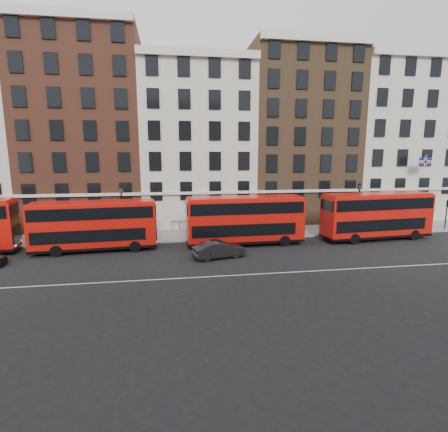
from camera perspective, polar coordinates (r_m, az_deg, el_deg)
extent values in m
plane|color=black|center=(26.83, -1.20, -8.33)|extent=(120.00, 120.00, 0.00)
cube|color=gray|center=(36.84, -3.39, -3.00)|extent=(80.00, 5.00, 0.15)
cube|color=gray|center=(34.42, -2.99, -3.95)|extent=(80.00, 0.30, 0.16)
cube|color=white|center=(24.96, -0.58, -9.78)|extent=(70.00, 0.12, 0.01)
cube|color=brown|center=(44.25, -21.74, 12.80)|extent=(12.80, 10.00, 22.00)
cube|color=beige|center=(41.17, -24.65, 27.93)|extent=(12.80, 0.50, 0.80)
cube|color=#B4AE9E|center=(43.31, -4.51, 11.57)|extent=(12.80, 10.00, 19.00)
cube|color=beige|center=(39.36, -4.06, 25.10)|extent=(12.80, 0.50, 0.80)
cube|color=brown|center=(46.14, 11.93, 12.55)|extent=(12.80, 10.00, 21.00)
cube|color=beige|center=(42.93, 15.25, 26.30)|extent=(12.80, 0.50, 0.80)
cube|color=#B9AFA0|center=(52.01, 25.47, 10.97)|extent=(12.80, 10.00, 20.00)
cube|color=beige|center=(48.97, 30.11, 22.06)|extent=(12.80, 0.50, 0.80)
cube|color=black|center=(35.20, -30.69, -2.50)|extent=(0.38, 2.32, 1.38)
cube|color=black|center=(34.99, -30.86, -0.69)|extent=(0.34, 2.00, 0.44)
cube|color=red|center=(32.48, -20.38, -1.44)|extent=(10.59, 3.21, 3.93)
cube|color=black|center=(32.89, -20.18, -4.58)|extent=(10.59, 3.25, 0.24)
cube|color=black|center=(32.66, -20.83, -2.61)|extent=(9.40, 3.20, 1.04)
cube|color=black|center=(32.27, -20.52, 0.68)|extent=(10.20, 3.26, 0.99)
cube|color=red|center=(32.15, -20.61, 2.08)|extent=(10.28, 2.99, 0.18)
cube|color=black|center=(32.35, -11.02, -2.41)|extent=(0.23, 2.19, 1.29)
cube|color=black|center=(32.14, -11.09, -0.56)|extent=(0.21, 1.89, 0.42)
cylinder|color=black|center=(31.53, -14.31, -4.84)|extent=(1.01, 0.35, 0.99)
cylinder|color=black|center=(33.68, -14.23, -3.86)|extent=(1.01, 0.35, 0.99)
cylinder|color=black|center=(32.36, -25.69, -5.17)|extent=(1.01, 0.35, 0.99)
cylinder|color=black|center=(34.47, -24.89, -4.20)|extent=(1.01, 0.35, 0.99)
cube|color=red|center=(32.52, 3.46, -0.63)|extent=(10.86, 2.84, 4.06)
cube|color=black|center=(32.94, 3.42, -3.89)|extent=(10.86, 2.88, 0.25)
cube|color=black|center=(32.59, 2.91, -1.85)|extent=(9.62, 2.89, 1.08)
cube|color=black|center=(32.30, 3.48, 1.56)|extent=(10.45, 2.91, 1.03)
cube|color=red|center=(32.19, 3.50, 3.00)|extent=(10.54, 2.62, 0.19)
cube|color=black|center=(34.36, 12.29, -1.61)|extent=(0.14, 2.26, 1.34)
cube|color=black|center=(34.15, 12.36, 0.19)|extent=(0.13, 1.95, 0.43)
cylinder|color=black|center=(32.87, 9.84, -4.01)|extent=(1.03, 0.31, 1.03)
cylinder|color=black|center=(34.97, 8.55, -3.09)|extent=(1.03, 0.31, 1.03)
cylinder|color=black|center=(31.26, -1.60, -4.61)|extent=(1.03, 0.31, 1.03)
cylinder|color=black|center=(33.46, -2.20, -3.60)|extent=(1.03, 0.31, 1.03)
cube|color=red|center=(37.64, 23.67, 0.08)|extent=(11.16, 3.51, 4.13)
cube|color=black|center=(38.01, 23.45, -2.80)|extent=(11.17, 3.55, 0.25)
cube|color=black|center=(37.58, 23.21, -1.00)|extent=(9.92, 3.49, 1.10)
cube|color=black|center=(37.45, 23.81, 2.01)|extent=(10.75, 3.55, 1.05)
cube|color=red|center=(37.35, 23.90, 3.28)|extent=(10.83, 3.27, 0.19)
cube|color=black|center=(41.34, 29.71, -0.70)|extent=(0.27, 2.30, 1.36)
cube|color=black|center=(41.16, 29.85, 0.83)|extent=(0.25, 1.99, 0.44)
cylinder|color=black|center=(39.37, 28.63, -2.74)|extent=(1.07, 0.38, 1.05)
cylinder|color=black|center=(41.09, 26.45, -2.04)|extent=(1.07, 0.38, 1.05)
cylinder|color=black|center=(35.27, 20.50, -3.52)|extent=(1.07, 0.38, 1.05)
cylinder|color=black|center=(37.18, 18.50, -2.70)|extent=(1.07, 0.38, 1.05)
imported|color=#242427|center=(28.88, -0.82, -5.47)|extent=(4.57, 2.51, 1.43)
cylinder|color=black|center=(35.16, -16.24, -0.10)|extent=(0.14, 0.14, 4.60)
cylinder|color=black|center=(35.57, -16.08, -3.27)|extent=(0.32, 0.32, 0.60)
cube|color=#262626|center=(34.81, -16.46, 4.03)|extent=(0.32, 0.32, 0.55)
cone|color=black|center=(34.77, -16.49, 4.60)|extent=(0.44, 0.44, 0.25)
cylinder|color=black|center=(39.48, 21.03, 0.74)|extent=(0.14, 0.14, 4.60)
cylinder|color=black|center=(39.85, 20.84, -2.10)|extent=(0.32, 0.32, 0.60)
cube|color=#262626|center=(39.17, 21.27, 4.42)|extent=(0.32, 0.32, 0.55)
cone|color=black|center=(39.14, 21.31, 4.93)|extent=(0.44, 0.44, 0.25)
cylinder|color=black|center=(45.83, 32.47, -0.22)|extent=(0.12, 0.12, 2.60)
cube|color=black|center=(45.50, 32.79, 1.73)|extent=(0.25, 0.30, 0.75)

